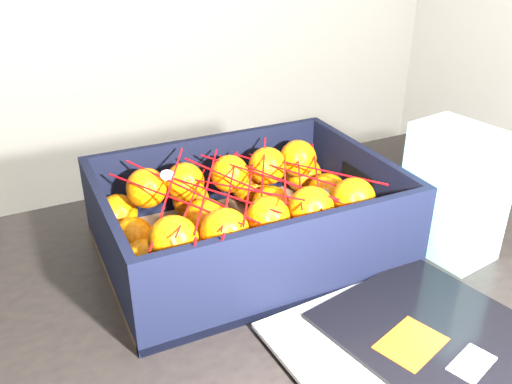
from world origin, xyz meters
name	(u,v)px	position (x,y,z in m)	size (l,w,h in m)	color
table	(321,342)	(0.22, 0.10, 0.65)	(1.21, 0.82, 0.75)	black
magazine_stack	(428,357)	(0.24, -0.07, 0.76)	(0.32, 0.32, 0.02)	#B9B9B5
produce_crate	(247,226)	(0.16, 0.23, 0.79)	(0.41, 0.31, 0.13)	olive
clementine_heap	(249,213)	(0.16, 0.23, 0.81)	(0.39, 0.29, 0.11)	#DD6504
mesh_net	(245,186)	(0.15, 0.22, 0.86)	(0.34, 0.27, 0.09)	red
retail_carton	(454,192)	(0.43, 0.11, 0.85)	(0.08, 0.13, 0.19)	white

